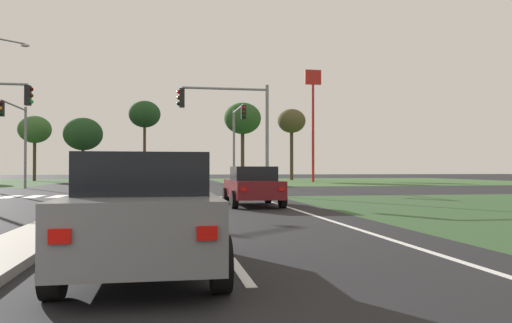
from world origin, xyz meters
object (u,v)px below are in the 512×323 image
at_px(car_maroon_near, 253,186).
at_px(treeline_third, 83,134).
at_px(traffic_signal_far_left, 17,129).
at_px(treeline_second, 35,130).
at_px(treeline_fourth, 145,115).
at_px(traffic_signal_far_right, 237,131).
at_px(car_grey_third, 145,212).
at_px(fastfood_pole_sign, 313,101).
at_px(traffic_signal_near_right, 235,119).
at_px(treeline_fifth, 243,119).
at_px(pedestrian_at_median, 137,170).
at_px(car_navy_fourth, 121,175).
at_px(treeline_sixth, 292,122).

height_order(car_maroon_near, treeline_third, treeline_third).
relative_size(traffic_signal_far_left, treeline_second, 0.77).
bearing_deg(treeline_fourth, traffic_signal_far_right, -71.47).
height_order(car_grey_third, traffic_signal_far_right, traffic_signal_far_right).
relative_size(fastfood_pole_sign, treeline_second, 1.60).
relative_size(traffic_signal_near_right, treeline_fifth, 0.59).
height_order(traffic_signal_near_right, treeline_second, treeline_second).
relative_size(car_grey_third, traffic_signal_far_left, 0.72).
height_order(car_maroon_near, pedestrian_at_median, pedestrian_at_median).
bearing_deg(pedestrian_at_median, treeline_fourth, 47.61).
height_order(car_navy_fourth, traffic_signal_near_right, traffic_signal_near_right).
height_order(car_maroon_near, treeline_sixth, treeline_sixth).
xyz_separation_m(traffic_signal_far_left, treeline_third, (0.50, 24.12, 1.32)).
relative_size(car_maroon_near, traffic_signal_far_left, 0.71).
distance_m(car_maroon_near, treeline_third, 44.06).
height_order(fastfood_pole_sign, treeline_sixth, fastfood_pole_sign).
distance_m(pedestrian_at_median, fastfood_pole_sign, 21.71).
distance_m(treeline_second, treeline_sixth, 31.41).
bearing_deg(car_maroon_near, treeline_fourth, 98.10).
bearing_deg(treeline_sixth, fastfood_pole_sign, -91.07).
relative_size(fastfood_pole_sign, treeline_third, 1.67).
relative_size(fastfood_pole_sign, treeline_fourth, 1.32).
bearing_deg(traffic_signal_far_right, pedestrian_at_median, 134.58).
distance_m(pedestrian_at_median, treeline_fifth, 22.38).
relative_size(car_grey_third, fastfood_pole_sign, 0.35).
distance_m(traffic_signal_near_right, fastfood_pole_sign, 30.85).
bearing_deg(treeline_fourth, treeline_second, 166.44).
distance_m(treeline_third, treeline_sixth, 25.84).
distance_m(car_maroon_near, car_navy_fourth, 37.21).
relative_size(fastfood_pole_sign, treeline_fifth, 1.26).
distance_m(car_grey_third, treeline_second, 58.19).
relative_size(car_grey_third, car_navy_fourth, 0.96).
xyz_separation_m(traffic_signal_near_right, pedestrian_at_median, (-6.02, 19.11, -2.65)).
bearing_deg(treeline_third, traffic_signal_near_right, -69.72).
xyz_separation_m(car_grey_third, treeline_fifth, (9.58, 55.53, 6.90)).
distance_m(fastfood_pole_sign, treeline_third, 26.66).
height_order(car_maroon_near, traffic_signal_near_right, traffic_signal_near_right).
xyz_separation_m(car_grey_third, traffic_signal_near_right, (3.70, 18.58, 3.15)).
relative_size(car_maroon_near, traffic_signal_near_right, 0.73).
bearing_deg(car_maroon_near, pedestrian_at_median, 102.73).
relative_size(treeline_fifth, treeline_sixth, 1.05).
distance_m(car_maroon_near, fastfood_pole_sign, 37.58).
distance_m(car_grey_third, treeline_fourth, 53.36).
relative_size(car_maroon_near, car_navy_fourth, 0.95).
xyz_separation_m(car_maroon_near, car_grey_third, (-3.50, -11.94, 0.05)).
xyz_separation_m(car_navy_fourth, traffic_signal_near_right, (8.26, -29.68, 3.18)).
bearing_deg(traffic_signal_near_right, traffic_signal_far_right, 81.56).
bearing_deg(fastfood_pole_sign, car_grey_third, -109.07).
height_order(traffic_signal_far_left, treeline_second, treeline_second).
distance_m(traffic_signal_far_left, traffic_signal_near_right, 17.52).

